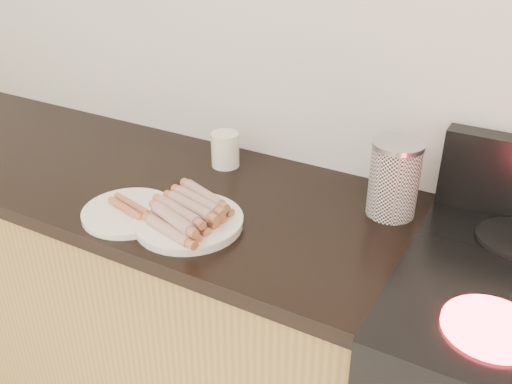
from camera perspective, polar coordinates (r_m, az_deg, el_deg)
The scene contains 10 objects.
wall_back at distance 1.57m, azimuth 5.43°, elevation 16.17°, with size 4.00×0.04×2.60m, color silver.
cabinet_base at distance 2.10m, azimuth -17.34°, elevation -7.99°, with size 2.20×0.59×0.86m, color olive.
counter_slab at distance 1.88m, azimuth -19.30°, elevation 3.17°, with size 2.20×0.62×0.04m, color black.
burner_near_left at distance 1.16m, azimuth 22.45°, elevation -12.41°, with size 0.18×0.18×0.01m, color #FF1E2D.
main_plate at distance 1.39m, azimuth -6.73°, elevation -3.10°, with size 0.26×0.26×0.02m, color white.
side_plate at distance 1.46m, azimuth -12.57°, elevation -2.00°, with size 0.23×0.23×0.02m, color white.
hotdog_pile at distance 1.37m, azimuth -6.81°, elevation -1.85°, with size 0.14×0.23×0.06m.
plain_sausages at distance 1.45m, azimuth -12.64°, elevation -1.40°, with size 0.12×0.07×0.02m.
canister at distance 1.43m, azimuth 13.64°, elevation 1.31°, with size 0.13×0.13×0.19m.
mug at distance 1.66m, azimuth -3.10°, elevation 4.25°, with size 0.08×0.08×0.10m, color silver.
Camera 1 is at (0.63, 0.60, 1.63)m, focal length 40.00 mm.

